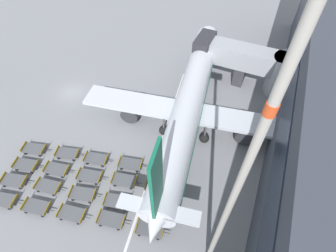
{
  "coord_description": "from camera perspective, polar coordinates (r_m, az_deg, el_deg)",
  "views": [
    {
      "loc": [
        25.77,
        -22.88,
        27.96
      ],
      "look_at": [
        17.15,
        -1.97,
        1.62
      ],
      "focal_mm": 28.0,
      "sensor_mm": 36.0,
      "label": 1
    }
  ],
  "objects": [
    {
      "name": "ground_plane",
      "position": [
        44.38,
        -20.04,
        6.84
      ],
      "size": [
        500.0,
        500.0,
        0.0
      ],
      "primitive_type": "plane",
      "color": "gray"
    },
    {
      "name": "jet_bridge",
      "position": [
        42.96,
        18.65,
        12.5
      ],
      "size": [
        16.52,
        5.19,
        6.54
      ],
      "color": "#A8AAB2",
      "rests_on": "ground_plane"
    },
    {
      "name": "airplane",
      "position": [
        34.82,
        4.57,
        4.58
      ],
      "size": [
        28.7,
        36.71,
        13.67
      ],
      "color": "silver",
      "rests_on": "ground_plane"
    },
    {
      "name": "baggage_dolly_row_near_col_a",
      "position": [
        35.4,
        -32.16,
        -13.47
      ],
      "size": [
        3.64,
        2.15,
        0.92
      ],
      "color": "#515459",
      "rests_on": "ground_plane"
    },
    {
      "name": "baggage_dolly_row_near_col_b",
      "position": [
        33.24,
        -26.68,
        -15.45
      ],
      "size": [
        3.64,
        2.05,
        0.92
      ],
      "color": "#515459",
      "rests_on": "ground_plane"
    },
    {
      "name": "baggage_dolly_row_near_col_c",
      "position": [
        31.41,
        -20.18,
        -17.49
      ],
      "size": [
        3.64,
        2.01,
        0.92
      ],
      "color": "#515459",
      "rests_on": "ground_plane"
    },
    {
      "name": "baggage_dolly_row_near_col_d",
      "position": [
        30.04,
        -12.24,
        -19.28
      ],
      "size": [
        3.64,
        2.04,
        0.92
      ],
      "color": "#515459",
      "rests_on": "ground_plane"
    },
    {
      "name": "baggage_dolly_row_near_col_e",
      "position": [
        29.15,
        -3.93,
        -21.46
      ],
      "size": [
        3.64,
        2.07,
        0.92
      ],
      "color": "#515459",
      "rests_on": "ground_plane"
    },
    {
      "name": "baggage_dolly_row_mid_a_col_a",
      "position": [
        36.22,
        -30.46,
        -10.18
      ],
      "size": [
        3.64,
        2.21,
        0.92
      ],
      "color": "#515459",
      "rests_on": "ground_plane"
    },
    {
      "name": "baggage_dolly_row_mid_a_col_b",
      "position": [
        33.98,
        -24.62,
        -11.84
      ],
      "size": [
        3.63,
        1.99,
        0.92
      ],
      "color": "#515459",
      "rests_on": "ground_plane"
    },
    {
      "name": "baggage_dolly_row_mid_a_col_c",
      "position": [
        32.08,
        -18.05,
        -13.89
      ],
      "size": [
        3.64,
        2.22,
        0.92
      ],
      "color": "#515459",
      "rests_on": "ground_plane"
    },
    {
      "name": "baggage_dolly_row_mid_a_col_d",
      "position": [
        30.74,
        -10.99,
        -15.79
      ],
      "size": [
        3.64,
        2.19,
        0.92
      ],
      "color": "#515459",
      "rests_on": "ground_plane"
    },
    {
      "name": "baggage_dolly_row_mid_a_col_e",
      "position": [
        30.04,
        -2.94,
        -16.96
      ],
      "size": [
        3.64,
        2.15,
        0.92
      ],
      "color": "#515459",
      "rests_on": "ground_plane"
    },
    {
      "name": "baggage_dolly_row_mid_b_col_a",
      "position": [
        36.87,
        -28.5,
        -7.44
      ],
      "size": [
        3.64,
        2.14,
        0.92
      ],
      "color": "#515459",
      "rests_on": "ground_plane"
    },
    {
      "name": "baggage_dolly_row_mid_b_col_b",
      "position": [
        34.86,
        -23.03,
        -8.66
      ],
      "size": [
        3.64,
        2.07,
        0.92
      ],
      "color": "#515459",
      "rests_on": "ground_plane"
    },
    {
      "name": "baggage_dolly_row_mid_b_col_c",
      "position": [
        33.01,
        -16.67,
        -10.4
      ],
      "size": [
        3.64,
        2.12,
        0.92
      ],
      "color": "#515459",
      "rests_on": "ground_plane"
    },
    {
      "name": "baggage_dolly_row_mid_b_col_d",
      "position": [
        31.81,
        -9.46,
        -11.58
      ],
      "size": [
        3.64,
        2.11,
        0.92
      ],
      "color": "#515459",
      "rests_on": "ground_plane"
    },
    {
      "name": "baggage_dolly_row_mid_b_col_e",
      "position": [
        31.02,
        -2.16,
        -13.1
      ],
      "size": [
        3.64,
        2.07,
        0.92
      ],
      "color": "#515459",
      "rests_on": "ground_plane"
    },
    {
      "name": "baggage_dolly_row_far_col_a",
      "position": [
        37.96,
        -27.08,
        -4.45
      ],
      "size": [
        3.64,
        2.2,
        0.92
      ],
      "color": "#515459",
      "rests_on": "ground_plane"
    },
    {
      "name": "baggage_dolly_row_far_col_b",
      "position": [
        35.78,
        -21.02,
        -5.56
      ],
      "size": [
        3.64,
        2.23,
        0.92
      ],
      "color": "#515459",
      "rests_on": "ground_plane"
    },
    {
      "name": "baggage_dolly_row_far_col_c",
      "position": [
        34.16,
        -15.36,
        -6.89
      ],
      "size": [
        3.64,
        2.13,
        0.92
      ],
      "color": "#515459",
      "rests_on": "ground_plane"
    },
    {
      "name": "baggage_dolly_row_far_col_d",
      "position": [
        32.87,
        -8.18,
        -8.18
      ],
      "size": [
        3.64,
        2.14,
        0.92
      ],
      "color": "#515459",
      "rests_on": "ground_plane"
    },
    {
      "name": "baggage_dolly_row_far_col_e",
      "position": [
        32.08,
        -0.85,
        -9.62
      ],
      "size": [
        3.64,
        2.22,
        0.92
      ],
      "color": "#515459",
      "rests_on": "ground_plane"
    },
    {
      "name": "apron_light_mast",
      "position": [
        14.67,
        15.68,
        -10.93
      ],
      "size": [
        2.0,
        0.7,
        26.46
      ],
      "color": "#ADA89E",
      "rests_on": "ground_plane"
    },
    {
      "name": "stand_guidance_stripe",
      "position": [
        33.4,
        -2.83,
        -7.57
      ],
      "size": [
        5.55,
        35.52,
        0.01
      ],
      "color": "white",
      "rests_on": "ground_plane"
    }
  ]
}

